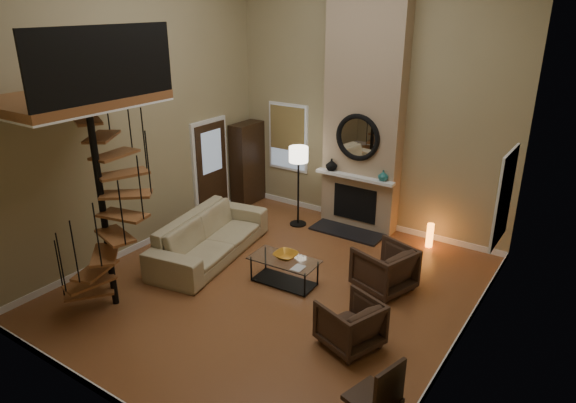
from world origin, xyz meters
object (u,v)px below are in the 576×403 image
Objects in this scene: side_chair at (379,397)px; hutch at (248,163)px; armchair_far at (354,326)px; accent_lamp at (430,235)px; floor_lamp at (298,161)px; armchair_near at (388,270)px; sofa at (210,236)px; coffee_table at (284,268)px.

hutch is at bearing 139.14° from side_chair.
accent_lamp is at bearing -156.95° from armchair_far.
armchair_far is 0.44× the size of floor_lamp.
floor_lamp is at bearing -99.49° from armchair_near.
hutch is 7.30m from side_chair.
armchair_near is (3.23, 0.71, -0.04)m from sofa.
armchair_near is at bearing 27.16° from coffee_table.
floor_lamp reaches higher than coffee_table.
sofa is at bearing -105.54° from floor_lamp.
coffee_table is at bearing -62.56° from floor_lamp.
accent_lamp is at bearing -61.50° from sofa.
coffee_table is at bearing -120.10° from accent_lamp.
armchair_near is at bearing 111.83° from side_chair.
side_chair reaches higher than sofa.
side_chair is (2.68, -2.12, 0.24)m from coffee_table.
armchair_near is at bearing -91.16° from accent_lamp.
hutch is at bearing 164.48° from floor_lamp.
armchair_near is 1.71m from coffee_table.
armchair_far is at bearing -27.24° from coffee_table.
hutch is 1.10× the size of floor_lamp.
floor_lamp reaches higher than sofa.
coffee_table is 3.10m from accent_lamp.
coffee_table is 0.69× the size of floor_lamp.
coffee_table is 3.43m from side_chair.
sofa is 4.19m from accent_lamp.
armchair_far is 0.75× the size of side_chair.
armchair_near is 0.50× the size of floor_lamp.
hutch is 1.83m from floor_lamp.
sofa is at bearing -66.53° from hutch.
sofa is 2.66× the size of side_chair.
floor_lamp is (-1.13, 2.17, 1.13)m from coffee_table.
armchair_near reaches higher than armchair_far.
side_chair is at bearing 56.96° from armchair_far.
hutch is 1.58× the size of coffee_table.
hutch is 4.44m from accent_lamp.
armchair_far is (0.24, -1.68, 0.00)m from armchair_near.
floor_lamp is at bearing -169.18° from accent_lamp.
accent_lamp is 4.95m from side_chair.
side_chair is (5.51, -4.77, -0.42)m from hutch.
accent_lamp is at bearing 103.15° from side_chair.
side_chair is at bearing -126.68° from sofa.
sofa is at bearing -141.34° from accent_lamp.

